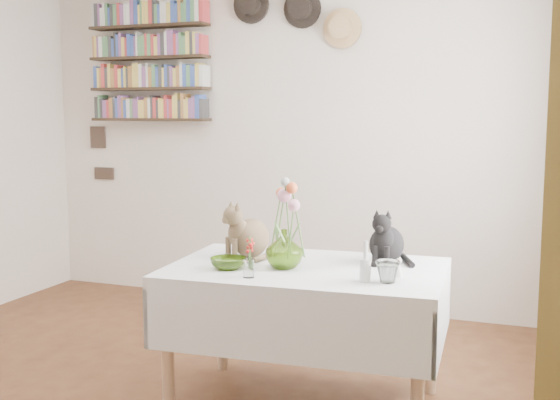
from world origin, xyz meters
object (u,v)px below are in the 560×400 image
at_px(dining_table, 306,302).
at_px(black_cat, 387,235).
at_px(bookshelf_unit, 149,63).
at_px(tabby_cat, 251,228).
at_px(flower_vase, 284,249).

bearing_deg(dining_table, black_cat, 34.72).
height_order(black_cat, bookshelf_unit, bookshelf_unit).
relative_size(tabby_cat, bookshelf_unit, 0.30).
height_order(dining_table, flower_vase, flower_vase).
xyz_separation_m(tabby_cat, bookshelf_unit, (-1.52, 1.54, 0.98)).
xyz_separation_m(dining_table, flower_vase, (-0.09, -0.07, 0.27)).
relative_size(tabby_cat, flower_vase, 1.59).
relative_size(black_cat, bookshelf_unit, 0.28).
bearing_deg(flower_vase, dining_table, 36.54).
distance_m(black_cat, bookshelf_unit, 2.82).
bearing_deg(bookshelf_unit, tabby_cat, -45.34).
xyz_separation_m(tabby_cat, flower_vase, (0.26, -0.20, -0.06)).
bearing_deg(bookshelf_unit, black_cat, -32.88).
relative_size(dining_table, tabby_cat, 4.57).
distance_m(tabby_cat, flower_vase, 0.33).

